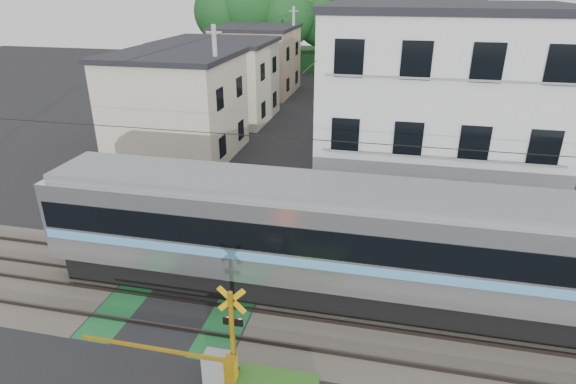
% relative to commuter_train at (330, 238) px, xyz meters
% --- Properties ---
extents(ground, '(120.00, 120.00, 0.00)m').
position_rel_commuter_train_xyz_m(ground, '(-4.86, -1.20, -2.18)').
color(ground, black).
extents(track_bed, '(120.00, 120.00, 0.14)m').
position_rel_commuter_train_xyz_m(track_bed, '(-4.86, -1.20, -2.14)').
color(track_bed, '#47423A').
rests_on(track_bed, ground).
extents(commuter_train, '(19.82, 3.12, 4.12)m').
position_rel_commuter_train_xyz_m(commuter_train, '(0.00, 0.00, 0.00)').
color(commuter_train, black).
rests_on(commuter_train, ground).
extents(crossing_signal_near, '(4.74, 0.65, 3.09)m').
position_rel_commuter_train_xyz_m(crossing_signal_near, '(-2.27, -4.85, -1.47)').
color(crossing_signal_near, '#E6A70C').
rests_on(crossing_signal_near, ground).
extents(crossing_signal_far, '(4.74, 0.65, 3.09)m').
position_rel_commuter_train_xyz_m(crossing_signal_far, '(-7.45, 2.45, -1.47)').
color(crossing_signal_far, '#E6A70C').
rests_on(crossing_signal_far, ground).
extents(apartment_block, '(10.20, 8.36, 9.30)m').
position_rel_commuter_train_xyz_m(apartment_block, '(3.64, 8.29, 2.48)').
color(apartment_block, silver).
rests_on(apartment_block, ground).
extents(houses_row, '(22.07, 31.35, 6.80)m').
position_rel_commuter_train_xyz_m(houses_row, '(-4.61, 24.72, 1.07)').
color(houses_row, beige).
rests_on(houses_row, ground).
extents(tree_hill, '(40.00, 13.00, 11.28)m').
position_rel_commuter_train_xyz_m(tree_hill, '(-4.93, 46.97, 3.49)').
color(tree_hill, '#17471C').
rests_on(tree_hill, ground).
extents(catenary, '(60.00, 5.04, 7.00)m').
position_rel_commuter_train_xyz_m(catenary, '(1.14, -1.17, 1.52)').
color(catenary, '#2D2D33').
rests_on(catenary, ground).
extents(utility_poles, '(7.90, 42.00, 8.00)m').
position_rel_commuter_train_xyz_m(utility_poles, '(-5.91, 21.81, 1.90)').
color(utility_poles, '#A5A5A0').
rests_on(utility_poles, ground).
extents(pedestrian, '(0.74, 0.55, 1.87)m').
position_rel_commuter_train_xyz_m(pedestrian, '(-5.51, 32.00, -1.24)').
color(pedestrian, '#37323E').
rests_on(pedestrian, ground).
extents(weed_patches, '(10.25, 8.80, 0.40)m').
position_rel_commuter_train_xyz_m(weed_patches, '(-3.10, -1.29, -1.99)').
color(weed_patches, '#2D5E1E').
rests_on(weed_patches, ground).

